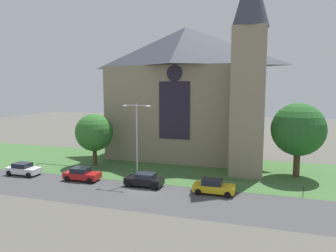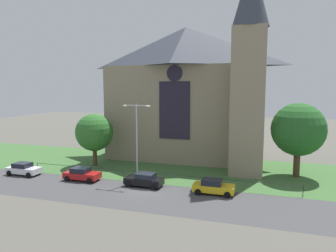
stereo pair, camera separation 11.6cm
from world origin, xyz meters
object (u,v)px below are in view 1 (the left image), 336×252
Objects in this scene: church_building at (189,91)px; tree_left_near at (94,132)px; streetlamp_near at (137,133)px; parked_car_black at (145,180)px; parked_car_white at (23,169)px; parked_car_yellow at (214,187)px; tree_right_far at (298,130)px; parked_car_red at (82,174)px.

church_building is 3.57× the size of tree_left_near.
streetlamp_near is 2.13× the size of parked_car_black.
streetlamp_near reaches higher than parked_car_white.
streetlamp_near reaches higher than parked_car_yellow.
tree_right_far is 19.40m from parked_car_black.
church_building is at bearing 156.25° from tree_right_far.
streetlamp_near is at bearing 169.53° from parked_car_yellow.
parked_car_red is 1.00× the size of parked_car_black.
church_building is 6.17× the size of parked_car_white.
parked_car_yellow is at bearing -21.07° from tree_left_near.
streetlamp_near is 15.56m from parked_car_white.
church_building is at bearing 42.53° from parked_car_white.
parked_car_red is at bearing -71.61° from tree_left_near.
church_building is 2.88× the size of streetlamp_near.
streetlamp_near is 2.14× the size of parked_car_red.
church_building reaches higher than parked_car_white.
parked_car_yellow is (15.54, -0.03, 0.00)m from parked_car_red.
parked_car_white is at bearing -179.80° from parked_car_red.
streetlamp_near reaches higher than parked_car_black.
tree_right_far is at bearing 46.54° from parked_car_yellow.
parked_car_yellow is (23.81, 0.12, 0.00)m from parked_car_white.
church_building is at bearing 111.73° from parked_car_yellow.
church_building is 18.53m from parked_car_black.
parked_car_white is at bearing 2.38° from parked_car_black.
streetlamp_near is 2.14× the size of parked_car_yellow.
tree_left_near is at bearing -141.14° from church_building.
parked_car_red is at bearing 0.67° from parked_car_white.
streetlamp_near is at bearing 13.04° from parked_car_red.
tree_right_far is 2.13× the size of parked_car_black.
parked_car_red is at bearing 2.11° from parked_car_black.
tree_right_far reaches higher than parked_car_yellow.
tree_left_near is 12.80m from parked_car_black.
parked_car_white is 0.99× the size of parked_car_black.
tree_right_far is at bearing -149.07° from parked_car_black.
tree_right_far reaches higher than parked_car_white.
tree_left_near is 1.73× the size of parked_car_white.
parked_car_black is at bearing -150.63° from tree_right_far.
church_building is at bearing 38.86° from tree_left_near.
parked_car_white is 16.15m from parked_car_black.
parked_car_red is (-9.02, -15.93, -9.53)m from church_building.
parked_car_black is (1.49, -1.51, -4.93)m from streetlamp_near.
tree_right_far is 13.67m from parked_car_yellow.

